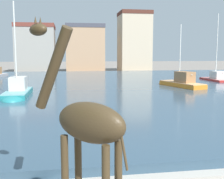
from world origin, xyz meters
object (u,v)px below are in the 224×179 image
object	(u,v)px
giraffe_statue	(85,126)
sailboat_red	(216,79)
sailboat_teal	(17,94)
sailboat_orange	(179,84)

from	to	relation	value
giraffe_statue	sailboat_red	xyz separation A→B (m)	(18.33, 27.85, -1.76)
giraffe_statue	sailboat_teal	world-z (taller)	sailboat_teal
giraffe_statue	sailboat_orange	xyz separation A→B (m)	(11.01, 21.96, -1.65)
giraffe_statue	sailboat_red	distance (m)	33.39
sailboat_teal	sailboat_red	world-z (taller)	sailboat_red
sailboat_orange	sailboat_teal	bearing A→B (deg)	-163.08
sailboat_red	sailboat_orange	distance (m)	9.39
giraffe_statue	sailboat_orange	world-z (taller)	sailboat_orange
sailboat_red	sailboat_orange	xyz separation A→B (m)	(-7.31, -5.89, 0.11)
sailboat_teal	sailboat_orange	distance (m)	15.99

